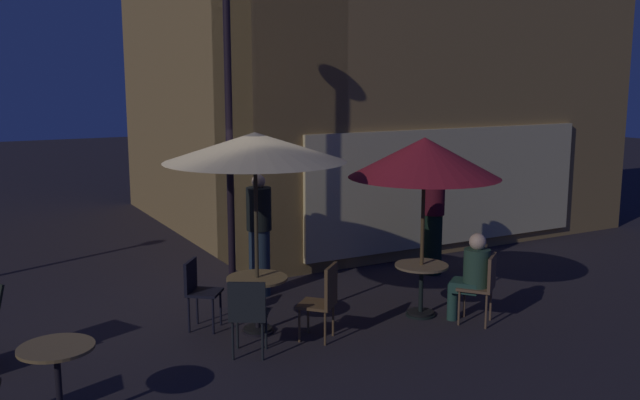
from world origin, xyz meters
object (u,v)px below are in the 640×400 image
patio_umbrella_1 (255,148)px  patron_standing_1 (434,219)px  cafe_table_0 (421,279)px  cafe_chair_3 (198,287)px  cafe_table_1 (257,291)px  cafe_table_2 (58,370)px  street_lamp_near_corner (228,78)px  cafe_chair_0 (483,282)px  cafe_chair_2 (324,296)px  patron_standing_2 (259,235)px  patio_umbrella_0 (424,158)px  cafe_chair_1 (248,311)px  patron_seated_0 (472,272)px

patio_umbrella_1 → patron_standing_1: (3.61, 1.07, -1.42)m
cafe_table_0 → cafe_chair_3: (-2.81, 0.97, 0.04)m
cafe_chair_3 → cafe_table_0: bearing=18.7°
cafe_table_1 → cafe_chair_3: (-0.61, 0.48, 0.02)m
cafe_table_2 → street_lamp_near_corner: bearing=42.9°
cafe_table_1 → cafe_chair_0: 2.94m
cafe_chair_2 → cafe_chair_3: size_ratio=1.06×
cafe_chair_2 → cafe_table_1: bearing=-0.0°
patio_umbrella_1 → patron_standing_2: (0.66, 1.40, -1.44)m
patio_umbrella_0 → patron_standing_2: patio_umbrella_0 is taller
cafe_chair_0 → patron_standing_1: patron_standing_1 is taller
patio_umbrella_0 → cafe_chair_0: patio_umbrella_0 is taller
patio_umbrella_1 → cafe_chair_2: size_ratio=2.67×
cafe_chair_3 → patron_standing_1: (4.22, 0.59, 0.37)m
cafe_chair_1 → cafe_chair_2: bearing=-55.5°
street_lamp_near_corner → cafe_chair_3: street_lamp_near_corner is taller
patio_umbrella_1 → street_lamp_near_corner: bearing=83.9°
street_lamp_near_corner → cafe_chair_2: (0.48, -1.80, -2.63)m
cafe_chair_0 → cafe_chair_1: bearing=43.8°
patron_standing_1 → cafe_chair_2: bearing=-149.1°
patio_umbrella_1 → cafe_chair_3: (-0.61, 0.48, -1.79)m
cafe_chair_0 → patron_standing_2: bearing=0.5°
cafe_table_2 → cafe_chair_0: size_ratio=0.85×
cafe_table_2 → cafe_chair_0: cafe_chair_0 is taller
cafe_chair_2 → patio_umbrella_1: bearing=-0.0°
cafe_chair_2 → cafe_chair_3: cafe_chair_2 is taller
street_lamp_near_corner → cafe_chair_2: size_ratio=4.88×
patron_standing_1 → patio_umbrella_0: bearing=-131.0°
street_lamp_near_corner → cafe_table_2: size_ratio=5.90×
street_lamp_near_corner → cafe_table_2: street_lamp_near_corner is taller
cafe_table_0 → patio_umbrella_1: 2.90m
cafe_chair_2 → cafe_chair_3: (-1.22, 1.12, -0.00)m
cafe_table_0 → cafe_chair_2: 1.60m
cafe_table_2 → cafe_chair_1: size_ratio=0.85×
street_lamp_near_corner → patio_umbrella_1: size_ratio=1.83×
cafe_table_1 → cafe_chair_0: cafe_chair_0 is taller
street_lamp_near_corner → cafe_chair_1: size_ratio=4.99×
cafe_table_1 → patron_seated_0: bearing=-21.5°
cafe_table_2 → patron_standing_1: size_ratio=0.43×
street_lamp_near_corner → cafe_chair_0: street_lamp_near_corner is taller
patio_umbrella_1 → cafe_chair_1: (-0.43, -0.71, -1.78)m
cafe_table_2 → patron_standing_2: size_ratio=0.44×
cafe_chair_2 → patron_standing_2: bearing=-44.6°
patio_umbrella_1 → patron_standing_1: bearing=16.5°
patio_umbrella_0 → patron_standing_2: (-1.54, 1.90, -1.24)m
cafe_table_1 → patron_standing_1: 3.79m
cafe_chair_1 → patron_seated_0: (3.04, -0.32, 0.12)m
cafe_table_1 → cafe_chair_1: bearing=-121.0°
cafe_chair_2 → patron_standing_2: patron_standing_2 is taller
street_lamp_near_corner → cafe_table_2: 4.55m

